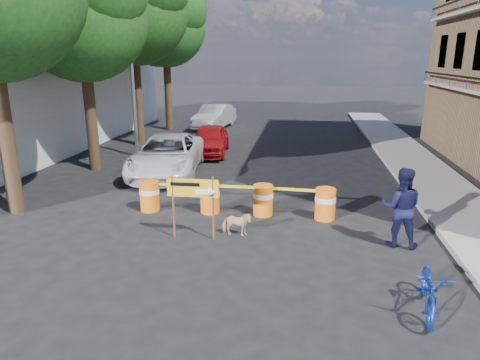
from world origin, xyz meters
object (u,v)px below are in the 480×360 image
(barrel_mid_left, at_px, (210,197))
(barrel_far_right, at_px, (325,203))
(sedan_silver, at_px, (215,116))
(pedestrian, at_px, (401,207))
(dog, at_px, (236,224))
(suv_white, at_px, (167,155))
(sedan_red, at_px, (210,140))
(detour_sign, at_px, (199,193))
(barrel_far_left, at_px, (150,195))
(bicycle, at_px, (432,268))
(barrel_mid_right, at_px, (263,199))

(barrel_mid_left, bearing_deg, barrel_far_right, -1.19)
(barrel_far_right, distance_m, sedan_silver, 16.44)
(pedestrian, height_order, dog, pedestrian)
(suv_white, distance_m, sedan_red, 3.80)
(pedestrian, distance_m, sedan_red, 11.41)
(dog, distance_m, sedan_red, 9.66)
(suv_white, bearing_deg, pedestrian, -43.51)
(sedan_red, bearing_deg, detour_sign, -84.54)
(barrel_far_left, distance_m, barrel_mid_left, 1.81)
(sedan_red, xyz_separation_m, sedan_silver, (-1.30, 7.43, 0.06))
(barrel_far_left, bearing_deg, dog, -27.59)
(barrel_far_right, xyz_separation_m, sedan_silver, (-6.28, 15.19, 0.27))
(barrel_mid_left, height_order, detour_sign, detour_sign)
(bicycle, relative_size, sedan_silver, 0.38)
(barrel_mid_right, height_order, suv_white, suv_white)
(barrel_far_left, bearing_deg, detour_sign, -42.69)
(barrel_mid_left, xyz_separation_m, barrel_mid_right, (1.56, 0.02, 0.00))
(barrel_mid_right, bearing_deg, sedan_silver, 106.68)
(barrel_far_right, bearing_deg, detour_sign, -150.06)
(dog, relative_size, suv_white, 0.14)
(detour_sign, distance_m, dog, 1.28)
(barrel_mid_left, height_order, suv_white, suv_white)
(barrel_mid_left, relative_size, suv_white, 0.17)
(barrel_mid_right, distance_m, detour_sign, 2.48)
(barrel_mid_right, bearing_deg, pedestrian, -24.92)
(pedestrian, bearing_deg, dog, 9.08)
(dog, xyz_separation_m, sedan_red, (-2.69, 9.27, 0.36))
(bicycle, bearing_deg, pedestrian, 99.02)
(barrel_far_right, xyz_separation_m, pedestrian, (1.67, -1.51, 0.50))
(barrel_far_left, distance_m, sedan_red, 7.79)
(suv_white, bearing_deg, dog, -64.30)
(sedan_silver, bearing_deg, barrel_mid_left, -70.95)
(barrel_mid_left, bearing_deg, detour_sign, -85.64)
(barrel_mid_left, xyz_separation_m, suv_white, (-2.55, 4.00, 0.27))
(barrel_far_left, distance_m, sedan_silver, 15.26)
(sedan_red, bearing_deg, barrel_mid_left, -83.01)
(barrel_far_left, xyz_separation_m, sedan_red, (0.14, 7.79, 0.21))
(barrel_mid_left, bearing_deg, barrel_far_left, -176.98)
(barrel_far_right, distance_m, sedan_red, 9.22)
(barrel_far_left, distance_m, pedestrian, 6.97)
(barrel_mid_right, xyz_separation_m, dog, (-0.53, -1.59, -0.15))
(barrel_far_left, bearing_deg, suv_white, 100.40)
(pedestrian, relative_size, suv_white, 0.37)
(barrel_far_left, bearing_deg, barrel_mid_right, 1.92)
(detour_sign, distance_m, sedan_red, 9.77)
(barrel_mid_right, relative_size, detour_sign, 0.55)
(barrel_far_right, relative_size, bicycle, 0.52)
(pedestrian, bearing_deg, sedan_silver, -55.45)
(barrel_far_left, distance_m, barrel_far_right, 5.12)
(suv_white, xyz_separation_m, sedan_red, (0.89, 3.69, -0.06))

